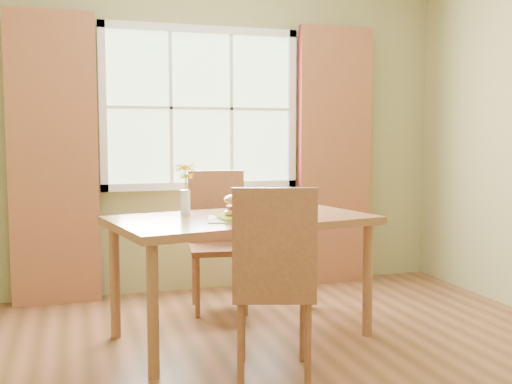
{
  "coord_description": "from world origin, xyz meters",
  "views": [
    {
      "loc": [
        -1.02,
        -2.95,
        1.27
      ],
      "look_at": [
        0.07,
        0.58,
        0.93
      ],
      "focal_mm": 42.0,
      "sensor_mm": 36.0,
      "label": 1
    }
  ],
  "objects_px": {
    "croissant_sandwich": "(235,205)",
    "chair_near": "(274,275)",
    "water_glass": "(278,208)",
    "chair_far": "(218,233)",
    "dining_table": "(242,229)",
    "flower_vase": "(185,184)"
  },
  "relations": [
    {
      "from": "croissant_sandwich",
      "to": "chair_near",
      "type": "bearing_deg",
      "value": -128.69
    },
    {
      "from": "water_glass",
      "to": "croissant_sandwich",
      "type": "bearing_deg",
      "value": -171.26
    },
    {
      "from": "chair_far",
      "to": "croissant_sandwich",
      "type": "bearing_deg",
      "value": -88.16
    },
    {
      "from": "chair_far",
      "to": "croissant_sandwich",
      "type": "relative_size",
      "value": 4.68
    },
    {
      "from": "dining_table",
      "to": "croissant_sandwich",
      "type": "bearing_deg",
      "value": -136.19
    },
    {
      "from": "chair_near",
      "to": "flower_vase",
      "type": "height_order",
      "value": "flower_vase"
    },
    {
      "from": "croissant_sandwich",
      "to": "dining_table",
      "type": "bearing_deg",
      "value": 12.55
    },
    {
      "from": "dining_table",
      "to": "chair_far",
      "type": "bearing_deg",
      "value": 77.62
    },
    {
      "from": "croissant_sandwich",
      "to": "flower_vase",
      "type": "bearing_deg",
      "value": 90.41
    },
    {
      "from": "dining_table",
      "to": "chair_near",
      "type": "distance_m",
      "value": 0.72
    },
    {
      "from": "chair_far",
      "to": "flower_vase",
      "type": "xyz_separation_m",
      "value": [
        -0.34,
        -0.53,
        0.41
      ]
    },
    {
      "from": "chair_far",
      "to": "dining_table",
      "type": "bearing_deg",
      "value": -83.42
    },
    {
      "from": "dining_table",
      "to": "water_glass",
      "type": "height_order",
      "value": "water_glass"
    },
    {
      "from": "water_glass",
      "to": "flower_vase",
      "type": "height_order",
      "value": "flower_vase"
    },
    {
      "from": "chair_near",
      "to": "chair_far",
      "type": "distance_m",
      "value": 1.41
    },
    {
      "from": "chair_near",
      "to": "water_glass",
      "type": "distance_m",
      "value": 0.75
    },
    {
      "from": "dining_table",
      "to": "croissant_sandwich",
      "type": "height_order",
      "value": "croissant_sandwich"
    },
    {
      "from": "chair_near",
      "to": "croissant_sandwich",
      "type": "bearing_deg",
      "value": 111.18
    },
    {
      "from": "water_glass",
      "to": "flower_vase",
      "type": "bearing_deg",
      "value": 157.42
    },
    {
      "from": "chair_far",
      "to": "water_glass",
      "type": "distance_m",
      "value": 0.84
    },
    {
      "from": "dining_table",
      "to": "flower_vase",
      "type": "height_order",
      "value": "flower_vase"
    },
    {
      "from": "croissant_sandwich",
      "to": "chair_far",
      "type": "bearing_deg",
      "value": 41.62
    }
  ]
}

